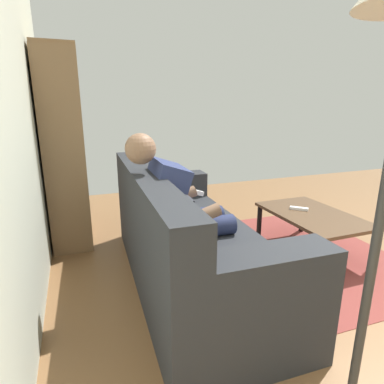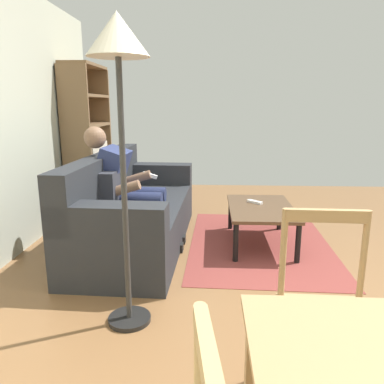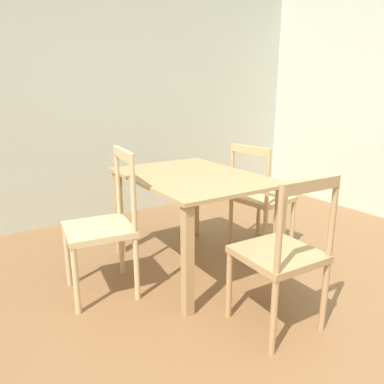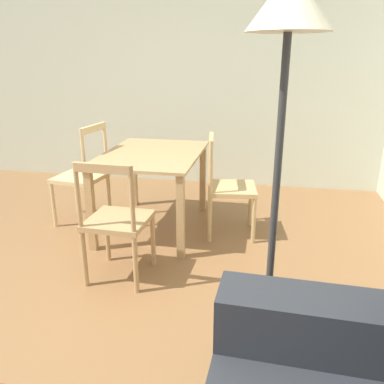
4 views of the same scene
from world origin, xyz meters
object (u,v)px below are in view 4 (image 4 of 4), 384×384
at_px(floor_lamp, 287,46).
at_px(dining_chair_facing_couch, 117,221).
at_px(dining_chair_by_doorway, 83,177).
at_px(dining_table, 153,165).
at_px(dining_chair_near_wall, 228,188).

bearing_deg(floor_lamp, dining_chair_facing_couch, -120.44).
bearing_deg(dining_chair_by_doorway, floor_lamp, 48.82).
xyz_separation_m(dining_table, dining_chair_near_wall, (0.00, 0.70, -0.17)).
distance_m(dining_table, floor_lamp, 2.12).
xyz_separation_m(dining_chair_facing_couch, dining_chair_by_doorway, (-0.91, -0.70, 0.02)).
bearing_deg(dining_table, dining_chair_by_doorway, -89.67).
height_order(dining_chair_near_wall, dining_chair_by_doorway, dining_chair_by_doorway).
xyz_separation_m(dining_chair_near_wall, dining_chair_by_doorway, (0.00, -1.40, 0.02)).
distance_m(dining_table, dining_chair_facing_couch, 0.93).
distance_m(dining_chair_facing_couch, floor_lamp, 1.69).
height_order(dining_chair_near_wall, dining_chair_facing_couch, dining_chair_facing_couch).
xyz_separation_m(dining_chair_by_doorway, floor_lamp, (1.54, 1.76, 1.13)).
xyz_separation_m(dining_table, floor_lamp, (1.55, 1.06, 0.99)).
distance_m(dining_chair_by_doorway, floor_lamp, 2.60).
bearing_deg(floor_lamp, dining_chair_near_wall, -166.62).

